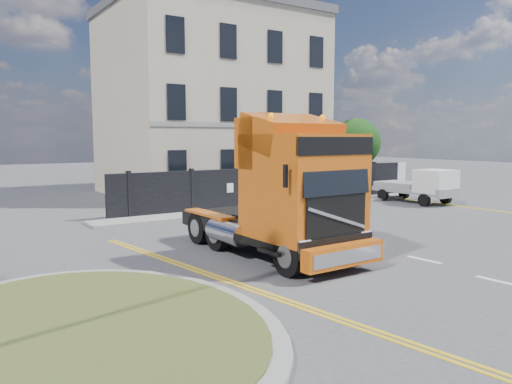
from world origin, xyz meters
TOP-DOWN VIEW (x-y plane):
  - ground at (0.00, 0.00)m, footprint 120.00×120.00m
  - traffic_island at (-7.00, -3.00)m, footprint 6.80×6.80m
  - hoarding_fence at (6.55, 9.00)m, footprint 18.80×0.25m
  - georgian_building at (6.00, 16.50)m, footprint 12.30×10.30m
  - tree at (14.38, 12.10)m, footprint 3.20×3.20m
  - pavement_far at (6.00, 8.10)m, footprint 20.00×1.60m
  - truck at (-0.57, -0.53)m, footprint 2.68×6.87m
  - flatbed_pickup at (12.93, 5.10)m, footprint 1.99×4.47m

SIDE VIEW (x-z plane):
  - ground at x=0.00m, z-range 0.00..0.00m
  - pavement_far at x=6.00m, z-range 0.00..0.12m
  - traffic_island at x=-7.00m, z-range 0.00..0.16m
  - flatbed_pickup at x=12.93m, z-range 0.07..1.92m
  - hoarding_fence at x=6.55m, z-range 0.00..2.00m
  - truck at x=-0.57m, z-range -0.21..3.87m
  - tree at x=14.38m, z-range 0.65..5.45m
  - georgian_building at x=6.00m, z-range -0.63..12.17m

